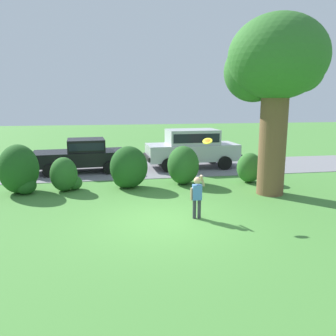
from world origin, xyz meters
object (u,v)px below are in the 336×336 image
Objects in this scene: parked_suv at (192,146)px; parked_sedan at (82,154)px; child_thrower at (197,194)px; oak_tree_large at (274,67)px; frisbee at (207,141)px.

parked_sedan is at bearing -178.63° from parked_suv.
parked_sedan is 3.52× the size of child_thrower.
oak_tree_large is 5.45m from child_thrower.
parked_suv is 15.50× the size of frisbee.
oak_tree_large is 20.17× the size of frisbee.
frisbee is (0.36, 0.29, 1.47)m from child_thrower.
parked_suv is at bearing 106.70° from oak_tree_large.
child_thrower is (3.66, -7.30, -0.13)m from parked_sedan.
parked_sedan is 0.95× the size of parked_suv.
oak_tree_large reaches higher than parked_sedan.
oak_tree_large is at bearing -73.30° from parked_suv.
child_thrower is 4.19× the size of frisbee.
child_thrower is at bearing -141.36° from frisbee.
oak_tree_large reaches higher than frisbee.
parked_suv reaches higher than child_thrower.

